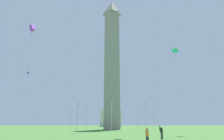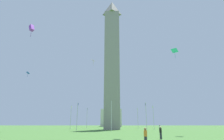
# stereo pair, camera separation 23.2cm
# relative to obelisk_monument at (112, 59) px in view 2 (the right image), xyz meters

# --- Properties ---
(ground_plane) EXTENTS (260.00, 260.00, 0.00)m
(ground_plane) POSITION_rel_obelisk_monument_xyz_m (0.00, 0.00, -24.63)
(ground_plane) COLOR #3D6B2D
(obelisk_monument) EXTENTS (5.42, 5.42, 49.25)m
(obelisk_monument) POSITION_rel_obelisk_monument_xyz_m (0.00, 0.00, 0.00)
(obelisk_monument) COLOR gray
(obelisk_monument) RESTS_ON ground
(flagpole_n) EXTENTS (1.12, 0.14, 7.88)m
(flagpole_n) POSITION_rel_obelisk_monument_xyz_m (14.04, 0.00, -20.30)
(flagpole_n) COLOR silver
(flagpole_n) RESTS_ON ground
(flagpole_ne) EXTENTS (1.12, 0.14, 7.88)m
(flagpole_ne) POSITION_rel_obelisk_monument_xyz_m (9.95, 9.89, -20.30)
(flagpole_ne) COLOR silver
(flagpole_ne) RESTS_ON ground
(flagpole_e) EXTENTS (1.12, 0.14, 7.88)m
(flagpole_e) POSITION_rel_obelisk_monument_xyz_m (0.06, 13.98, -20.30)
(flagpole_e) COLOR silver
(flagpole_e) RESTS_ON ground
(flagpole_se) EXTENTS (1.12, 0.14, 7.88)m
(flagpole_se) POSITION_rel_obelisk_monument_xyz_m (-9.83, 9.89, -20.30)
(flagpole_se) COLOR silver
(flagpole_se) RESTS_ON ground
(flagpole_s) EXTENTS (1.12, 0.14, 7.88)m
(flagpole_s) POSITION_rel_obelisk_monument_xyz_m (-13.92, 0.00, -20.30)
(flagpole_s) COLOR silver
(flagpole_s) RESTS_ON ground
(flagpole_sw) EXTENTS (1.12, 0.14, 7.88)m
(flagpole_sw) POSITION_rel_obelisk_monument_xyz_m (-9.83, -9.89, -20.30)
(flagpole_sw) COLOR silver
(flagpole_sw) RESTS_ON ground
(flagpole_w) EXTENTS (1.12, 0.14, 7.88)m
(flagpole_w) POSITION_rel_obelisk_monument_xyz_m (0.06, -13.98, -20.30)
(flagpole_w) COLOR silver
(flagpole_w) RESTS_ON ground
(flagpole_nw) EXTENTS (1.12, 0.14, 7.88)m
(flagpole_nw) POSITION_rel_obelisk_monument_xyz_m (9.95, -9.89, -20.30)
(flagpole_nw) COLOR silver
(flagpole_nw) RESTS_ON ground
(person_teal_shirt) EXTENTS (0.32, 0.32, 1.66)m
(person_teal_shirt) POSITION_rel_obelisk_monument_xyz_m (-13.78, -12.59, -23.80)
(person_teal_shirt) COLOR #2D2D38
(person_teal_shirt) RESTS_ON ground
(person_orange_shirt) EXTENTS (0.32, 0.32, 1.60)m
(person_orange_shirt) POSITION_rel_obelisk_monument_xyz_m (-45.72, -3.73, -23.83)
(person_orange_shirt) COLOR #2D2D38
(person_orange_shirt) RESTS_ON ground
(person_black_shirt) EXTENTS (0.32, 0.32, 1.64)m
(person_black_shirt) POSITION_rel_obelisk_monument_xyz_m (-38.53, -6.89, -23.81)
(person_black_shirt) COLOR #2D2D38
(person_black_shirt) RESTS_ON ground
(kite_purple_box) EXTENTS (1.03, 1.13, 2.31)m
(kite_purple_box) POSITION_rel_obelisk_monument_xyz_m (-35.78, 13.55, -6.70)
(kite_purple_box) COLOR purple
(kite_cyan_diamond) EXTENTS (1.64, 1.65, 2.02)m
(kite_cyan_diamond) POSITION_rel_obelisk_monument_xyz_m (-27.94, -13.52, -7.91)
(kite_cyan_diamond) COLOR #33C6D1
(kite_blue_diamond) EXTENTS (1.15, 1.17, 1.48)m
(kite_blue_diamond) POSITION_rel_obelisk_monument_xyz_m (-14.11, 23.67, -8.92)
(kite_blue_diamond) COLOR blue
(kite_yellow_diamond) EXTENTS (1.26, 1.14, 1.78)m
(kite_yellow_diamond) POSITION_rel_obelisk_monument_xyz_m (-8.34, 5.90, -3.34)
(kite_yellow_diamond) COLOR yellow
(distant_building) EXTENTS (28.46, 12.88, 10.66)m
(distant_building) POSITION_rel_obelisk_monument_xyz_m (66.39, 1.15, -19.30)
(distant_building) COLOR beige
(distant_building) RESTS_ON ground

